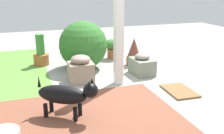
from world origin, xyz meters
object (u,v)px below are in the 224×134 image
at_px(terracotta_pot_broad, 113,47).
at_px(terracotta_pot_spiky, 134,52).
at_px(porch_pillar, 119,21).
at_px(dog, 66,95).
at_px(doormat, 179,91).
at_px(terracotta_pot_tall, 41,54).
at_px(stone_planter_mid, 81,69).
at_px(stone_planter_nearest, 142,65).
at_px(round_shrub, 83,45).

distance_m(terracotta_pot_broad, terracotta_pot_spiky, 0.68).
relative_size(porch_pillar, terracotta_pot_broad, 4.80).
distance_m(porch_pillar, dog, 1.54).
bearing_deg(terracotta_pot_spiky, terracotta_pot_broad, 20.81).
relative_size(terracotta_pot_spiky, doormat, 0.96).
bearing_deg(doormat, terracotta_pot_tall, 41.29).
bearing_deg(terracotta_pot_broad, stone_planter_mid, 141.40).
bearing_deg(terracotta_pot_spiky, doormat, -175.79).
bearing_deg(terracotta_pot_broad, stone_planter_nearest, -172.61).
bearing_deg(porch_pillar, terracotta_pot_spiky, -36.61).
xyz_separation_m(porch_pillar, stone_planter_nearest, (0.31, -0.57, -0.86)).
bearing_deg(round_shrub, porch_pillar, -160.79).
bearing_deg(terracotta_pot_tall, round_shrub, -122.73).
bearing_deg(terracotta_pot_broad, dog, 149.68).
height_order(stone_planter_nearest, stone_planter_mid, stone_planter_mid).
bearing_deg(terracotta_pot_spiky, terracotta_pot_tall, 70.57).
relative_size(terracotta_pot_broad, doormat, 0.73).
xyz_separation_m(stone_planter_nearest, terracotta_pot_broad, (1.21, 0.16, 0.08)).
distance_m(terracotta_pot_spiky, dog, 2.46).
relative_size(terracotta_pot_broad, terracotta_pot_spiky, 0.76).
bearing_deg(terracotta_pot_broad, terracotta_pot_tall, 90.07).
distance_m(stone_planter_nearest, terracotta_pot_tall, 2.08).
height_order(terracotta_pot_spiky, doormat, terracotta_pot_spiky).
bearing_deg(terracotta_pot_tall, terracotta_pot_spiky, -109.43).
relative_size(terracotta_pot_spiky, dog, 0.78).
relative_size(porch_pillar, stone_planter_mid, 4.43).
relative_size(porch_pillar, stone_planter_nearest, 4.22).
xyz_separation_m(porch_pillar, doormat, (-0.65, -0.77, -1.02)).
height_order(stone_planter_nearest, terracotta_pot_broad, terracotta_pot_broad).
relative_size(stone_planter_mid, round_shrub, 0.50).
xyz_separation_m(round_shrub, terracotta_pot_broad, (0.50, -0.77, -0.21)).
height_order(round_shrub, terracotta_pot_broad, round_shrub).
relative_size(stone_planter_nearest, round_shrub, 0.53).
height_order(terracotta_pot_tall, dog, terracotta_pot_tall).
xyz_separation_m(stone_planter_nearest, round_shrub, (0.71, 0.93, 0.29)).
bearing_deg(terracotta_pot_tall, terracotta_pot_broad, -89.93).
bearing_deg(terracotta_pot_tall, stone_planter_mid, -155.70).
bearing_deg(stone_planter_nearest, dog, 127.86).
relative_size(stone_planter_mid, terracotta_pot_spiky, 0.83).
bearing_deg(terracotta_pot_spiky, stone_planter_nearest, 171.78).
height_order(porch_pillar, doormat, porch_pillar).
bearing_deg(terracotta_pot_broad, doormat, -170.74).
xyz_separation_m(terracotta_pot_tall, terracotta_pot_spiky, (-0.63, -1.78, 0.04)).
distance_m(stone_planter_mid, terracotta_pot_tall, 1.35).
bearing_deg(round_shrub, stone_planter_nearest, -127.39).
bearing_deg(terracotta_pot_tall, dog, -177.21).
bearing_deg(dog, terracotta_pot_broad, -30.32).
bearing_deg(doormat, stone_planter_mid, 55.36).
distance_m(round_shrub, terracotta_pot_broad, 0.94).
distance_m(porch_pillar, terracotta_pot_broad, 1.75).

